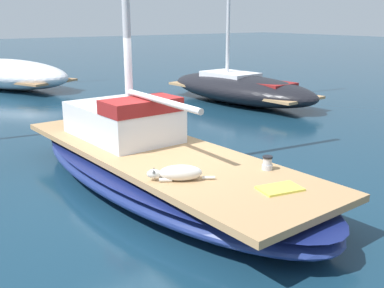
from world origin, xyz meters
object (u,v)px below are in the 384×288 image
(moored_boat_far_astern, at_px, (7,73))
(moored_boat_starboard_side, at_px, (240,87))
(dog_white, at_px, (178,173))
(deck_winch, at_px, (267,163))
(sailboat_main, at_px, (159,169))
(deck_towel, at_px, (280,189))

(moored_boat_far_astern, bearing_deg, moored_boat_starboard_side, -54.51)
(dog_white, height_order, deck_winch, dog_white)
(sailboat_main, relative_size, moored_boat_far_astern, 1.03)
(deck_winch, relative_size, moored_boat_far_astern, 0.03)
(moored_boat_starboard_side, bearing_deg, sailboat_main, -140.35)
(dog_white, distance_m, deck_winch, 1.39)
(deck_towel, bearing_deg, deck_winch, 57.75)
(sailboat_main, height_order, deck_winch, deck_winch)
(dog_white, distance_m, moored_boat_starboard_side, 9.68)
(dog_white, height_order, moored_boat_starboard_side, moored_boat_starboard_side)
(deck_towel, relative_size, moored_boat_starboard_side, 0.07)
(deck_towel, bearing_deg, moored_boat_far_astern, 88.84)
(deck_winch, relative_size, deck_towel, 0.38)
(sailboat_main, relative_size, moored_boat_starboard_side, 0.93)
(moored_boat_starboard_side, bearing_deg, moored_boat_far_astern, 125.49)
(dog_white, relative_size, deck_towel, 1.52)
(deck_towel, distance_m, moored_boat_starboard_side, 9.87)
(dog_white, bearing_deg, sailboat_main, 69.77)
(deck_towel, xyz_separation_m, moored_boat_starboard_side, (6.05, 7.80, -0.14))
(moored_boat_far_astern, bearing_deg, deck_towel, -91.16)
(deck_winch, distance_m, deck_towel, 0.82)
(deck_winch, xyz_separation_m, moored_boat_far_astern, (-0.11, 15.14, -0.15))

